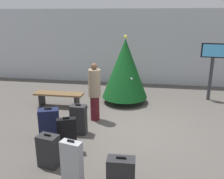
% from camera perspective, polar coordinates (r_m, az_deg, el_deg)
% --- Properties ---
extents(ground_plane, '(16.00, 16.00, 0.00)m').
position_cam_1_polar(ground_plane, '(6.73, 4.49, -9.07)').
color(ground_plane, '#514C47').
extents(back_wall, '(16.00, 0.20, 3.24)m').
position_cam_1_polar(back_wall, '(10.83, 6.85, 9.86)').
color(back_wall, '#B7BCC1').
rests_on(back_wall, ground_plane).
extents(holiday_tree, '(1.58, 1.58, 2.35)m').
position_cam_1_polar(holiday_tree, '(8.32, 3.09, 4.97)').
color(holiday_tree, '#4C3319').
rests_on(holiday_tree, ground_plane).
extents(flight_info_kiosk, '(0.83, 0.19, 2.05)m').
position_cam_1_polar(flight_info_kiosk, '(9.22, 22.61, 6.11)').
color(flight_info_kiosk, '#333338').
rests_on(flight_info_kiosk, ground_plane).
extents(waiting_bench, '(1.65, 0.44, 0.48)m').
position_cam_1_polar(waiting_bench, '(8.30, -12.40, -1.55)').
color(waiting_bench, brown).
rests_on(waiting_bench, ground_plane).
extents(traveller_0, '(0.41, 0.41, 1.69)m').
position_cam_1_polar(traveller_0, '(6.93, -4.14, -0.34)').
color(traveller_0, '#4C1419').
rests_on(traveller_0, ground_plane).
extents(suitcase_0, '(0.39, 0.27, 0.81)m').
position_cam_1_polar(suitcase_0, '(6.34, -7.86, -7.04)').
color(suitcase_0, '#232326').
rests_on(suitcase_0, ground_plane).
extents(suitcase_1, '(0.46, 0.35, 0.71)m').
position_cam_1_polar(suitcase_1, '(5.21, -14.70, -13.80)').
color(suitcase_1, '#232326').
rests_on(suitcase_1, ground_plane).
extents(suitcase_2, '(0.53, 0.29, 0.54)m').
position_cam_1_polar(suitcase_2, '(4.65, 2.12, -18.57)').
color(suitcase_2, '#232326').
rests_on(suitcase_2, ground_plane).
extents(suitcase_3, '(0.43, 0.27, 0.82)m').
position_cam_1_polar(suitcase_3, '(4.71, -9.45, -16.27)').
color(suitcase_3, '#9EA0A5').
rests_on(suitcase_3, ground_plane).
extents(suitcase_4, '(0.45, 0.31, 0.84)m').
position_cam_1_polar(suitcase_4, '(5.59, -10.55, -10.52)').
color(suitcase_4, black).
rests_on(suitcase_4, ground_plane).
extents(suitcase_5, '(0.56, 0.43, 0.80)m').
position_cam_1_polar(suitcase_5, '(6.28, -14.60, -7.78)').
color(suitcase_5, '#141938').
rests_on(suitcase_5, ground_plane).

